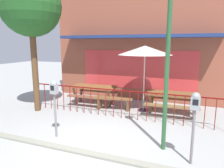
% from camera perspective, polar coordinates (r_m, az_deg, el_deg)
% --- Properties ---
extents(ground, '(40.00, 40.00, 0.00)m').
position_cam_1_polar(ground, '(5.47, -6.25, -16.09)').
color(ground, '#A0A3A0').
extents(pub_storefront, '(7.84, 1.39, 5.76)m').
position_cam_1_polar(pub_storefront, '(9.45, 7.31, 13.15)').
color(pub_storefront, brown).
rests_on(pub_storefront, ground).
extents(patio_fence_front, '(6.61, 0.04, 0.97)m').
position_cam_1_polar(patio_fence_front, '(7.04, 1.50, -4.02)').
color(patio_fence_front, maroon).
rests_on(patio_fence_front, ground).
extents(picnic_table_left, '(1.87, 1.45, 0.79)m').
position_cam_1_polar(picnic_table_left, '(8.64, -4.88, -1.59)').
color(picnic_table_left, brown).
rests_on(picnic_table_left, ground).
extents(picnic_table_right, '(1.83, 1.40, 0.79)m').
position_cam_1_polar(picnic_table_right, '(7.69, 16.21, -3.56)').
color(picnic_table_right, brown).
rests_on(picnic_table_right, ground).
extents(patio_umbrella, '(1.93, 1.93, 2.42)m').
position_cam_1_polar(patio_umbrella, '(7.60, 9.00, 9.00)').
color(patio_umbrella, black).
rests_on(patio_umbrella, ground).
extents(patio_bench, '(1.43, 0.54, 0.48)m').
position_cam_1_polar(patio_bench, '(7.93, 0.53, -4.62)').
color(patio_bench, brown).
rests_on(patio_bench, ground).
extents(parking_meter_near, '(0.18, 0.17, 1.54)m').
position_cam_1_polar(parking_meter_near, '(4.50, 21.73, -6.48)').
color(parking_meter_near, slate).
rests_on(parking_meter_near, ground).
extents(parking_meter_far, '(0.18, 0.17, 1.55)m').
position_cam_1_polar(parking_meter_far, '(5.65, -15.53, -2.58)').
color(parking_meter_far, slate).
rests_on(parking_meter_far, ground).
extents(street_tree, '(2.12, 2.12, 4.83)m').
position_cam_1_polar(street_tree, '(8.18, -21.40, 19.07)').
color(street_tree, brown).
rests_on(street_tree, ground).
extents(street_lamp, '(0.28, 0.28, 3.71)m').
position_cam_1_polar(street_lamp, '(4.77, 15.13, 10.16)').
color(street_lamp, '#28552F').
rests_on(street_lamp, ground).
extents(curb_edge, '(10.98, 0.20, 0.11)m').
position_cam_1_polar(curb_edge, '(5.12, -8.64, -18.12)').
color(curb_edge, gray).
rests_on(curb_edge, ground).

